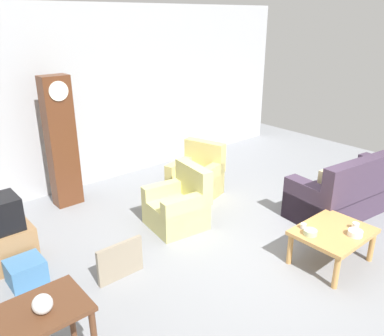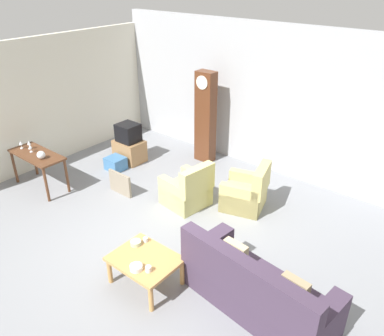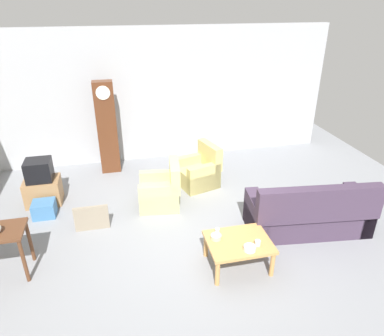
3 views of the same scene
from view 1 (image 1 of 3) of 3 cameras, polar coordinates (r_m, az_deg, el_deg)
ground_plane at (r=5.59m, az=9.47°, el=-11.29°), size 10.40×10.40×0.00m
garage_door_wall at (r=7.64m, az=-11.01°, el=10.49°), size 8.40×0.16×3.20m
couch_floral at (r=6.80m, az=22.14°, el=-3.16°), size 2.19×1.12×1.04m
armchair_olive_near at (r=5.91m, az=-1.96°, el=-5.67°), size 0.88×0.86×0.92m
armchair_olive_far at (r=6.91m, az=0.66°, el=-1.53°), size 0.97×0.95×0.92m
coffee_table_wood at (r=5.33m, az=19.81°, el=-9.12°), size 0.96×0.76×0.47m
grandfather_clock at (r=6.65m, az=-18.48°, el=3.53°), size 0.44×0.30×2.15m
tv_stand_cabinet at (r=5.56m, az=-25.54°, el=-10.38°), size 0.68×0.52×0.52m
framed_picture_leaning at (r=4.91m, az=-10.38°, el=-13.13°), size 0.60×0.05×0.47m
storage_box_blue at (r=5.20m, az=-23.00°, el=-13.69°), size 0.41×0.38×0.29m
glass_dome_cloche at (r=3.48m, az=-20.92°, el=-17.99°), size 0.16×0.16×0.16m
cup_white_porcelain at (r=5.40m, az=22.69°, el=-7.78°), size 0.08×0.08×0.08m
cup_blue_rimmed at (r=5.20m, az=15.90°, el=-8.13°), size 0.07×0.07×0.07m
bowl_white_stacked at (r=5.25m, az=22.65°, el=-8.73°), size 0.18×0.18×0.07m
bowl_shallow_green at (r=5.09m, az=16.84°, el=-8.94°), size 0.17×0.17×0.07m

